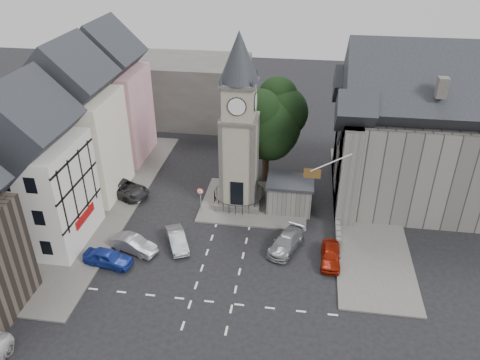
% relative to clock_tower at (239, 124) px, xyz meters
% --- Properties ---
extents(ground, '(120.00, 120.00, 0.00)m').
position_rel_clock_tower_xyz_m(ground, '(0.00, -7.99, -8.12)').
color(ground, black).
rests_on(ground, ground).
extents(pavement_west, '(6.00, 30.00, 0.14)m').
position_rel_clock_tower_xyz_m(pavement_west, '(-12.50, -1.99, -8.05)').
color(pavement_west, '#595651').
rests_on(pavement_west, ground).
extents(pavement_east, '(6.00, 26.00, 0.14)m').
position_rel_clock_tower_xyz_m(pavement_east, '(12.00, 0.01, -8.05)').
color(pavement_east, '#595651').
rests_on(pavement_east, ground).
extents(central_island, '(10.00, 8.00, 0.16)m').
position_rel_clock_tower_xyz_m(central_island, '(1.50, 0.01, -8.04)').
color(central_island, '#595651').
rests_on(central_island, ground).
extents(road_markings, '(20.00, 8.00, 0.01)m').
position_rel_clock_tower_xyz_m(road_markings, '(0.00, -13.49, -8.12)').
color(road_markings, silver).
rests_on(road_markings, ground).
extents(clock_tower, '(4.86, 4.86, 16.25)m').
position_rel_clock_tower_xyz_m(clock_tower, '(0.00, 0.00, 0.00)').
color(clock_tower, '#4C4944').
rests_on(clock_tower, ground).
extents(stone_shelter, '(4.30, 3.30, 3.08)m').
position_rel_clock_tower_xyz_m(stone_shelter, '(4.80, -0.49, -6.57)').
color(stone_shelter, '#5F5D58').
rests_on(stone_shelter, ground).
extents(town_tree, '(7.20, 7.20, 10.80)m').
position_rel_clock_tower_xyz_m(town_tree, '(2.00, 5.01, -1.15)').
color(town_tree, black).
rests_on(town_tree, ground).
extents(warning_sign_post, '(0.70, 0.19, 2.85)m').
position_rel_clock_tower_xyz_m(warning_sign_post, '(-3.20, -2.56, -6.09)').
color(warning_sign_post, black).
rests_on(warning_sign_post, ground).
extents(terrace_pink, '(8.10, 7.60, 12.80)m').
position_rel_clock_tower_xyz_m(terrace_pink, '(-15.50, 8.01, -1.54)').
color(terrace_pink, '#CB8C97').
rests_on(terrace_pink, ground).
extents(terrace_cream, '(8.10, 7.60, 12.80)m').
position_rel_clock_tower_xyz_m(terrace_cream, '(-15.50, 0.01, -1.54)').
color(terrace_cream, '#F3EBCB').
rests_on(terrace_cream, ground).
extents(terrace_tudor, '(8.10, 7.60, 12.00)m').
position_rel_clock_tower_xyz_m(terrace_tudor, '(-15.50, -7.99, -1.93)').
color(terrace_tudor, silver).
rests_on(terrace_tudor, ground).
extents(backdrop_west, '(20.00, 10.00, 8.00)m').
position_rel_clock_tower_xyz_m(backdrop_west, '(-12.00, 20.01, -4.12)').
color(backdrop_west, '#4C4944').
rests_on(backdrop_west, ground).
extents(east_building, '(14.40, 11.40, 12.60)m').
position_rel_clock_tower_xyz_m(east_building, '(15.59, 3.01, -1.86)').
color(east_building, '#5F5D58').
rests_on(east_building, ground).
extents(east_boundary_wall, '(0.40, 16.00, 0.90)m').
position_rel_clock_tower_xyz_m(east_boundary_wall, '(9.20, 2.01, -7.67)').
color(east_boundary_wall, '#5F5D58').
rests_on(east_boundary_wall, ground).
extents(flagpole, '(3.68, 0.10, 2.74)m').
position_rel_clock_tower_xyz_m(flagpole, '(8.00, -3.99, -1.12)').
color(flagpole, white).
rests_on(flagpole, ground).
extents(car_west_blue, '(4.15, 2.12, 1.35)m').
position_rel_clock_tower_xyz_m(car_west_blue, '(-8.91, -10.63, -7.44)').
color(car_west_blue, navy).
rests_on(car_west_blue, ground).
extents(car_west_silver, '(4.24, 2.61, 1.32)m').
position_rel_clock_tower_xyz_m(car_west_silver, '(-7.50, -8.67, -7.46)').
color(car_west_silver, gray).
rests_on(car_west_silver, ground).
extents(car_west_grey, '(6.02, 4.49, 1.52)m').
position_rel_clock_tower_xyz_m(car_west_grey, '(-11.50, -0.34, -7.36)').
color(car_west_grey, '#28282A').
rests_on(car_west_grey, ground).
extents(car_island_silver, '(2.90, 4.04, 1.27)m').
position_rel_clock_tower_xyz_m(car_island_silver, '(-4.15, -7.49, -7.49)').
color(car_island_silver, '#9A9FA2').
rests_on(car_island_silver, ground).
extents(car_island_east, '(3.35, 4.89, 1.31)m').
position_rel_clock_tower_xyz_m(car_island_east, '(4.90, -6.55, -7.46)').
color(car_island_east, gray).
rests_on(car_island_east, ground).
extents(car_east_red, '(1.64, 3.87, 1.30)m').
position_rel_clock_tower_xyz_m(car_east_red, '(8.50, -7.74, -7.47)').
color(car_east_red, maroon).
rests_on(car_east_red, ground).
extents(pedestrian, '(0.82, 0.70, 1.91)m').
position_rel_clock_tower_xyz_m(pedestrian, '(11.50, 1.17, -7.16)').
color(pedestrian, '#C1B2A0').
rests_on(pedestrian, ground).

